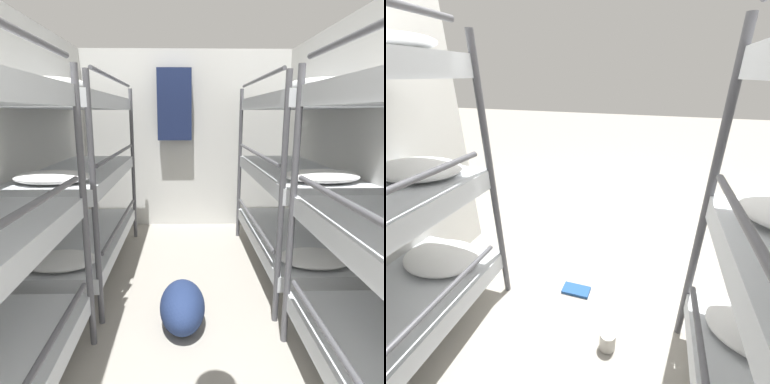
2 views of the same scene
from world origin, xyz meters
The scene contains 3 objects.
ground_plane centered at (0.00, 0.00, 0.00)m, with size 20.00×20.00×0.00m, color gray.
tin_can centered at (-0.22, 0.82, 0.06)m, with size 0.10×0.10×0.13m.
floor_book centered at (0.11, 0.43, 0.01)m, with size 0.22×0.11×0.02m.
Camera 2 is at (-0.35, 1.92, 1.60)m, focal length 24.00 mm.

